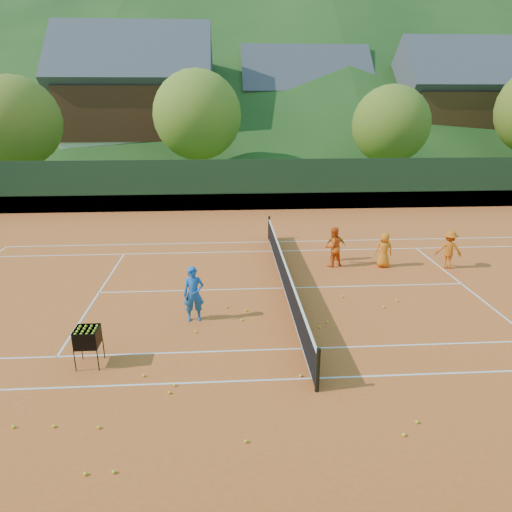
{
  "coord_description": "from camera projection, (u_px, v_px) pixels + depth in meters",
  "views": [
    {
      "loc": [
        -1.93,
        -14.66,
        6.3
      ],
      "look_at": [
        -1.0,
        0.0,
        1.23
      ],
      "focal_mm": 32.0,
      "sensor_mm": 36.0,
      "label": 1
    }
  ],
  "objects": [
    {
      "name": "ground",
      "position": [
        284.0,
        289.0,
        16.0
      ],
      "size": [
        400.0,
        400.0,
        0.0
      ],
      "primitive_type": "plane",
      "color": "#34551A",
      "rests_on": "ground"
    },
    {
      "name": "clay_court",
      "position": [
        284.0,
        288.0,
        16.0
      ],
      "size": [
        40.0,
        24.0,
        0.02
      ],
      "primitive_type": "cube",
      "color": "#C3541F",
      "rests_on": "ground"
    },
    {
      "name": "coach",
      "position": [
        194.0,
        294.0,
        13.42
      ],
      "size": [
        0.65,
        0.47,
        1.69
      ],
      "primitive_type": "imported",
      "rotation": [
        0.0,
        0.0,
        0.11
      ],
      "color": "blue",
      "rests_on": "clay_court"
    },
    {
      "name": "student_a",
      "position": [
        333.0,
        247.0,
        17.88
      ],
      "size": [
        0.94,
        0.84,
        1.59
      ],
      "primitive_type": "imported",
      "rotation": [
        0.0,
        0.0,
        3.52
      ],
      "color": "#FA5F16",
      "rests_on": "clay_court"
    },
    {
      "name": "student_b",
      "position": [
        336.0,
        245.0,
        18.55
      ],
      "size": [
        0.81,
        0.47,
        1.3
      ],
      "primitive_type": "imported",
      "rotation": [
        0.0,
        0.0,
        2.93
      ],
      "color": "#CF6A12",
      "rests_on": "clay_court"
    },
    {
      "name": "student_c",
      "position": [
        384.0,
        250.0,
        17.82
      ],
      "size": [
        0.69,
        0.46,
        1.38
      ],
      "primitive_type": "imported",
      "rotation": [
        0.0,
        0.0,
        3.11
      ],
      "color": "orange",
      "rests_on": "clay_court"
    },
    {
      "name": "student_d",
      "position": [
        449.0,
        250.0,
        17.67
      ],
      "size": [
        1.09,
        0.81,
        1.51
      ],
      "primitive_type": "imported",
      "rotation": [
        0.0,
        0.0,
        2.86
      ],
      "color": "#D65F13",
      "rests_on": "clay_court"
    },
    {
      "name": "tennis_ball_0",
      "position": [
        319.0,
        327.0,
        13.17
      ],
      "size": [
        0.07,
        0.07,
        0.07
      ],
      "primitive_type": "sphere",
      "color": "#D9F328",
      "rests_on": "clay_court"
    },
    {
      "name": "tennis_ball_1",
      "position": [
        169.0,
        393.0,
        10.24
      ],
      "size": [
        0.07,
        0.07,
        0.07
      ],
      "primitive_type": "sphere",
      "color": "#D9F328",
      "rests_on": "clay_court"
    },
    {
      "name": "tennis_ball_2",
      "position": [
        397.0,
        301.0,
        14.92
      ],
      "size": [
        0.07,
        0.07,
        0.07
      ],
      "primitive_type": "sphere",
      "color": "#D9F328",
      "rests_on": "clay_court"
    },
    {
      "name": "tennis_ball_3",
      "position": [
        175.0,
        385.0,
        10.52
      ],
      "size": [
        0.07,
        0.07,
        0.07
      ],
      "primitive_type": "sphere",
      "color": "#D9F328",
      "rests_on": "clay_court"
    },
    {
      "name": "tennis_ball_4",
      "position": [
        384.0,
        307.0,
        14.49
      ],
      "size": [
        0.07,
        0.07,
        0.07
      ],
      "primitive_type": "sphere",
      "color": "#D9F328",
      "rests_on": "clay_court"
    },
    {
      "name": "tennis_ball_5",
      "position": [
        404.0,
        435.0,
        8.96
      ],
      "size": [
        0.07,
        0.07,
        0.07
      ],
      "primitive_type": "sphere",
      "color": "#D9F328",
      "rests_on": "clay_court"
    },
    {
      "name": "tennis_ball_6",
      "position": [
        85.0,
        474.0,
        8.02
      ],
      "size": [
        0.07,
        0.07,
        0.07
      ],
      "primitive_type": "sphere",
      "color": "#D9F328",
      "rests_on": "clay_court"
    },
    {
      "name": "tennis_ball_7",
      "position": [
        99.0,
        427.0,
        9.16
      ],
      "size": [
        0.07,
        0.07,
        0.07
      ],
      "primitive_type": "sphere",
      "color": "#D9F328",
      "rests_on": "clay_court"
    },
    {
      "name": "tennis_ball_8",
      "position": [
        54.0,
        426.0,
        9.19
      ],
      "size": [
        0.07,
        0.07,
        0.07
      ],
      "primitive_type": "sphere",
      "color": "#D9F328",
      "rests_on": "clay_court"
    },
    {
      "name": "tennis_ball_9",
      "position": [
        327.0,
        322.0,
        13.48
      ],
      "size": [
        0.07,
        0.07,
        0.07
      ],
      "primitive_type": "sphere",
      "color": "#D9F328",
      "rests_on": "clay_court"
    },
    {
      "name": "tennis_ball_10",
      "position": [
        114.0,
        472.0,
        8.06
      ],
      "size": [
        0.07,
        0.07,
        0.07
      ],
      "primitive_type": "sphere",
      "color": "#D9F328",
      "rests_on": "clay_court"
    },
    {
      "name": "tennis_ball_11",
      "position": [
        196.0,
        332.0,
        12.91
      ],
      "size": [
        0.07,
        0.07,
        0.07
      ],
      "primitive_type": "sphere",
      "color": "#D9F328",
      "rests_on": "clay_court"
    },
    {
      "name": "tennis_ball_12",
      "position": [
        301.0,
        376.0,
        10.87
      ],
      "size": [
        0.07,
        0.07,
        0.07
      ],
      "primitive_type": "sphere",
      "color": "#D9F328",
      "rests_on": "clay_court"
    },
    {
      "name": "tennis_ball_13",
      "position": [
        144.0,
        376.0,
        10.87
      ],
      "size": [
        0.07,
        0.07,
        0.07
      ],
      "primitive_type": "sphere",
      "color": "#D9F328",
      "rests_on": "clay_court"
    },
    {
      "name": "tennis_ball_14",
      "position": [
        417.0,
        422.0,
        9.31
      ],
      "size": [
        0.07,
        0.07,
        0.07
      ],
      "primitive_type": "sphere",
      "color": "#D9F328",
      "rests_on": "clay_court"
    },
    {
      "name": "tennis_ball_15",
      "position": [
        246.0,
        310.0,
        14.22
      ],
      "size": [
        0.07,
        0.07,
        0.07
      ],
      "primitive_type": "sphere",
      "color": "#D9F328",
      "rests_on": "clay_court"
    },
    {
      "name": "tennis_ball_16",
      "position": [
        342.0,
        296.0,
        15.24
      ],
      "size": [
        0.07,
        0.07,
        0.07
      ],
      "primitive_type": "sphere",
      "color": "#D9F328",
      "rests_on": "clay_court"
    },
    {
      "name": "tennis_ball_17",
      "position": [
        246.0,
        441.0,
        8.78
      ],
      "size": [
        0.07,
        0.07,
        0.07
      ],
      "primitive_type": "sphere",
      "color": "#D9F328",
      "rests_on": "clay_court"
    },
    {
      "name": "tennis_ball_18",
      "position": [
        13.0,
        427.0,
        9.17
      ],
      "size": [
        0.07,
        0.07,
        0.07
      ],
      "primitive_type": "sphere",
      "color": "#D9F328",
      "rests_on": "clay_court"
    },
    {
      "name": "tennis_ball_19",
      "position": [
        242.0,
        320.0,
        13.62
      ],
      "size": [
        0.07,
        0.07,
        0.07
      ],
      "primitive_type": "sphere",
      "color": "#D9F328",
      "rests_on": "clay_court"
    },
    {
      "name": "tennis_ball_20",
      "position": [
        227.0,
        307.0,
        14.46
      ],
      "size": [
        0.07,
        0.07,
        0.07
      ],
      "primitive_type": "sphere",
      "color": "#D9F328",
      "rests_on": "clay_court"
    },
    {
      "name": "court_lines",
      "position": [
        284.0,
        288.0,
        15.99
      ],
      "size": [
        23.83,
        11.03,
        0.0
      ],
      "color": "white",
      "rests_on": "clay_court"
    },
    {
      "name": "tennis_net",
      "position": [
        285.0,
        275.0,
        15.83
      ],
      "size": [
        0.1,
        12.07,
        1.1
      ],
      "color": "black",
      "rests_on": "clay_court"
    },
    {
      "name": "perimeter_fence",
      "position": [
        285.0,
        254.0,
        15.59
      ],
      "size": [
        40.4,
        24.24,
        3.0
      ],
      "color": "black",
      "rests_on": "clay_court"
    },
    {
      "name": "ball_hopper",
      "position": [
        87.0,
        338.0,
        11.14
      ],
      "size": [
        0.57,
        0.57,
        1.0
      ],
      "color": "black",
      "rests_on": "clay_court"
    },
    {
      "name": "chalet_left",
      "position": [
        138.0,
        107.0,
        41.87
      ],
      "size": [
        13.8,
        9.93,
        12.92
      ],
      "color": "beige",
      "rests_on": "ground"
    },
    {
      "name": "chalet_mid",
      "position": [
        303.0,
        113.0,
        46.82
      ],
      "size": [
        12.65,
        8.82,
        11.45
      ],
      "color": "beige",
      "rests_on": "ground"
    },
    {
      "name": "chalet_right",
      "position": [
        454.0,
        111.0,
        43.79
      ],
      "size": [
        11.5,
        8.82,
        11.91
      ],
      "color": "beige",
      "rests_on": "ground"
    },
    {
      "name": "tree_a",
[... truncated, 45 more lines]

